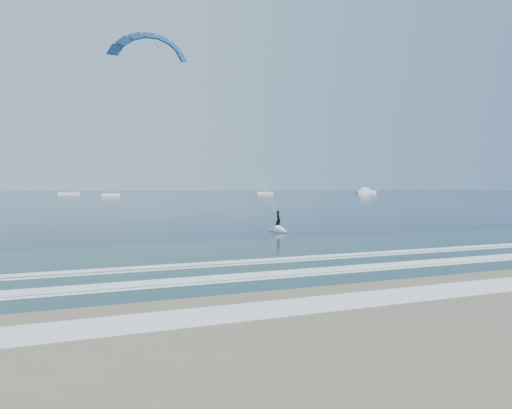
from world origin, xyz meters
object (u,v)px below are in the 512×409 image
object	(u,v)px
kitesurfer_rig	(218,131)
sailboat_2	(68,193)
sailboat_3	(110,195)
motor_yacht	(365,191)
sailboat_4	(264,193)

from	to	relation	value
kitesurfer_rig	sailboat_2	distance (m)	217.71
sailboat_2	sailboat_3	size ratio (longest dim) A/B	1.29
sailboat_2	sailboat_3	bearing A→B (deg)	-67.73
sailboat_2	motor_yacht	bearing A→B (deg)	-5.27
sailboat_2	sailboat_4	world-z (taller)	sailboat_2
kitesurfer_rig	sailboat_2	bearing A→B (deg)	94.50
kitesurfer_rig	sailboat_3	distance (m)	173.05
motor_yacht	sailboat_2	bearing A→B (deg)	174.73
kitesurfer_rig	motor_yacht	world-z (taller)	kitesurfer_rig
kitesurfer_rig	sailboat_3	bearing A→B (deg)	89.68
kitesurfer_rig	sailboat_2	size ratio (longest dim) A/B	1.29
sailboat_2	sailboat_3	world-z (taller)	sailboat_2
sailboat_2	sailboat_4	bearing A→B (deg)	-12.41
sailboat_3	sailboat_2	bearing A→B (deg)	112.27
sailboat_2	sailboat_4	xyz separation A→B (m)	(100.50, -22.12, -0.00)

